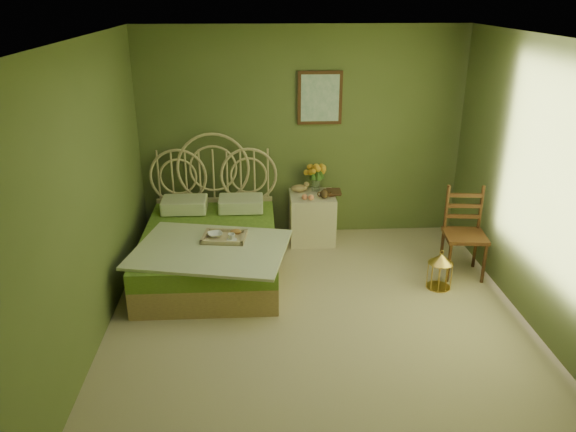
{
  "coord_description": "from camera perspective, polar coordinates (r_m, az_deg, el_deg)",
  "views": [
    {
      "loc": [
        -0.55,
        -4.54,
        2.95
      ],
      "look_at": [
        -0.24,
        1.0,
        0.72
      ],
      "focal_mm": 35.0,
      "sensor_mm": 36.0,
      "label": 1
    }
  ],
  "objects": [
    {
      "name": "book_lower",
      "position": [
        6.97,
        3.94,
        2.32
      ],
      "size": [
        0.17,
        0.23,
        0.02
      ],
      "primitive_type": "imported",
      "rotation": [
        0.0,
        0.0,
        0.03
      ],
      "color": "#381E0F",
      "rests_on": "nightstand"
    },
    {
      "name": "cereal_bowl",
      "position": [
        6.02,
        -7.43,
        -1.88
      ],
      "size": [
        0.2,
        0.2,
        0.04
      ],
      "primitive_type": "imported",
      "rotation": [
        0.0,
        0.0,
        0.28
      ],
      "color": "white",
      "rests_on": "bed"
    },
    {
      "name": "chair",
      "position": [
        6.46,
        17.38,
        -1.0
      ],
      "size": [
        0.48,
        0.48,
        0.98
      ],
      "rotation": [
        0.0,
        0.0,
        -0.11
      ],
      "color": "#3E2110",
      "rests_on": "floor"
    },
    {
      "name": "wall_left",
      "position": [
        5.04,
        -19.71,
        1.48
      ],
      "size": [
        0.0,
        4.5,
        4.5
      ],
      "primitive_type": "plane",
      "rotation": [
        1.57,
        0.0,
        1.57
      ],
      "color": "#5D6B38",
      "rests_on": "floor"
    },
    {
      "name": "birdcage",
      "position": [
        6.18,
        15.16,
        -5.43
      ],
      "size": [
        0.26,
        0.26,
        0.39
      ],
      "rotation": [
        0.0,
        0.0,
        0.3
      ],
      "color": "gold",
      "rests_on": "floor"
    },
    {
      "name": "book_upper",
      "position": [
        6.97,
        3.94,
        2.48
      ],
      "size": [
        0.19,
        0.25,
        0.02
      ],
      "primitive_type": "imported",
      "rotation": [
        0.0,
        0.0,
        -0.05
      ],
      "color": "#472819",
      "rests_on": "nightstand"
    },
    {
      "name": "wall_back",
      "position": [
        7.01,
        1.39,
        8.3
      ],
      "size": [
        4.0,
        0.0,
        4.0
      ],
      "primitive_type": "plane",
      "rotation": [
        1.57,
        0.0,
        0.0
      ],
      "color": "#5D6B38",
      "rests_on": "floor"
    },
    {
      "name": "wall_right",
      "position": [
        5.47,
        24.82,
        2.26
      ],
      "size": [
        0.0,
        4.5,
        4.5
      ],
      "primitive_type": "plane",
      "rotation": [
        1.57,
        0.0,
        -1.57
      ],
      "color": "#5D6B38",
      "rests_on": "floor"
    },
    {
      "name": "floor",
      "position": [
        5.45,
        3.17,
        -10.94
      ],
      "size": [
        4.5,
        4.5,
        0.0
      ],
      "primitive_type": "plane",
      "color": "tan",
      "rests_on": "ground"
    },
    {
      "name": "ceiling",
      "position": [
        4.59,
        3.87,
        17.48
      ],
      "size": [
        4.5,
        4.5,
        0.0
      ],
      "primitive_type": "plane",
      "rotation": [
        3.14,
        0.0,
        0.0
      ],
      "color": "silver",
      "rests_on": "wall_back"
    },
    {
      "name": "nightstand",
      "position": [
        7.04,
        2.48,
        0.35
      ],
      "size": [
        0.55,
        0.55,
        1.04
      ],
      "color": "beige",
      "rests_on": "floor"
    },
    {
      "name": "wall_art",
      "position": [
        6.91,
        3.26,
        11.89
      ],
      "size": [
        0.54,
        0.04,
        0.64
      ],
      "color": "#3E2110",
      "rests_on": "wall_back"
    },
    {
      "name": "bed",
      "position": [
        6.34,
        -7.88,
        -3.06
      ],
      "size": [
        1.73,
        2.18,
        1.35
      ],
      "color": "tan",
      "rests_on": "floor"
    },
    {
      "name": "coffee_cup",
      "position": [
        5.9,
        -5.76,
        -2.13
      ],
      "size": [
        0.09,
        0.09,
        0.07
      ],
      "primitive_type": "imported",
      "rotation": [
        0.0,
        0.0,
        0.25
      ],
      "color": "white",
      "rests_on": "bed"
    }
  ]
}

